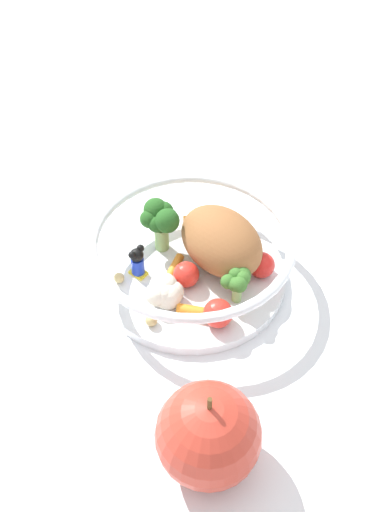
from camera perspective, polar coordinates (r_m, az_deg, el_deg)
name	(u,v)px	position (r m, az deg, el deg)	size (l,w,h in m)	color
ground_plane	(178,287)	(0.58, -1.45, -3.14)	(2.40, 2.40, 0.00)	white
food_container	(198,255)	(0.57, 0.65, 0.08)	(0.20, 0.20, 0.07)	white
loose_apple	(208,435)	(0.45, 1.67, -17.71)	(0.08, 0.08, 0.09)	#BC3828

